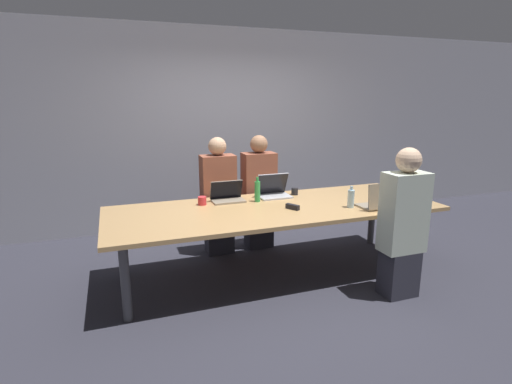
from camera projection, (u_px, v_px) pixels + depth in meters
name	position (u px, v px, depth m)	size (l,w,h in m)	color
ground_plane	(275.00, 273.00, 4.31)	(24.00, 24.00, 0.00)	#2D2D38
curtain_wall	(224.00, 129.00, 5.79)	(12.00, 0.06, 2.80)	#9999A3
conference_table	(275.00, 212.00, 4.15)	(3.42, 1.23, 0.74)	tan
laptop_near_right	(378.00, 201.00, 4.05)	(0.33, 0.27, 0.27)	gray
person_near_right	(403.00, 226.00, 3.69)	(0.40, 0.24, 1.42)	#2D2D38
bottle_near_right	(351.00, 198.00, 4.09)	(0.07, 0.07, 0.22)	#ADD1E0
laptop_far_midleft	(227.00, 195.00, 4.35)	(0.36, 0.22, 0.22)	gray
person_far_midleft	(218.00, 198.00, 4.75)	(0.40, 0.24, 1.40)	#2D2D38
cup_far_midleft	(202.00, 201.00, 4.20)	(0.09, 0.09, 0.09)	red
bottle_far_midleft	(257.00, 191.00, 4.31)	(0.06, 0.06, 0.27)	green
laptop_far_center	(273.00, 190.00, 4.55)	(0.37, 0.28, 0.27)	#B7B7BC
person_far_center	(259.00, 194.00, 4.94)	(0.40, 0.24, 1.41)	#2D2D38
cup_far_center	(295.00, 191.00, 4.64)	(0.08, 0.08, 0.08)	#232328
stapler	(293.00, 207.00, 4.04)	(0.11, 0.15, 0.05)	black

